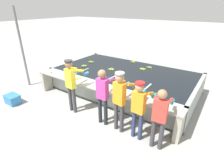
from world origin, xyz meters
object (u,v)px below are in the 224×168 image
Objects in this scene: knife_0 at (52,73)px; worker_2 at (120,96)px; worker_3 at (139,106)px; banana_bunch_ledge_0 at (78,78)px; worker_4 at (160,114)px; banana_bunch_floating_4 at (84,66)px; crate at (13,99)px; banana_bunch_floating_1 at (111,69)px; banana_bunch_floating_5 at (91,62)px; banana_bunch_floating_0 at (133,62)px; support_post_left at (22,49)px; worker_0 at (71,81)px; worker_1 at (103,92)px; banana_bunch_floating_2 at (143,69)px; banana_bunch_floating_3 at (149,67)px.

worker_2 is at bearing -7.65° from knife_0.
banana_bunch_ledge_0 is at bearing 167.52° from worker_3.
worker_4 reaches higher than banana_bunch_floating_4.
worker_2 is 6.19× the size of banana_bunch_ledge_0.
worker_2 reaches higher than crate.
banana_bunch_floating_1 is 1.36m from banana_bunch_floating_5.
worker_3 is at bearing 0.63° from worker_2.
banana_bunch_floating_5 is (-4.11, 2.40, -0.07)m from worker_4.
support_post_left is (-3.45, -3.11, 0.74)m from banana_bunch_floating_0.
crate is (-2.14, -0.89, -0.91)m from worker_0.
worker_1 is 3.42m from banana_bunch_floating_5.
banana_bunch_ledge_0 is at bearing 40.16° from crate.
worker_0 is 1.04× the size of worker_1.
banana_bunch_floating_4 is 1.42m from banana_bunch_ledge_0.
banana_bunch_floating_0 reaches higher than crate.
worker_0 is 5.03× the size of knife_0.
banana_bunch_ledge_0 reaches higher than banana_bunch_floating_4.
banana_bunch_floating_1 is (-2.79, 2.10, -0.07)m from worker_4.
banana_bunch_floating_5 is (-1.33, 0.30, 0.00)m from banana_bunch_floating_1.
banana_bunch_floating_4 is at bearing 69.56° from crate.
support_post_left is at bearing -174.57° from banana_bunch_ledge_0.
worker_1 is at bearing -61.05° from banana_bunch_floating_1.
banana_bunch_ledge_0 reaches higher than banana_bunch_floating_2.
banana_bunch_floating_3 is at bearing 68.83° from worker_0.
banana_bunch_floating_3 is at bearing 42.49° from banana_bunch_floating_1.
banana_bunch_floating_5 is 0.09× the size of support_post_left.
banana_bunch_floating_3 is 2.74m from banana_bunch_floating_4.
worker_2 is 3.73m from banana_bunch_floating_0.
banana_bunch_ledge_0 is at bearing -105.36° from banana_bunch_floating_1.
banana_bunch_floating_2 is (1.03, 0.73, 0.00)m from banana_bunch_floating_1.
worker_1 is 3.04× the size of crate.
banana_bunch_floating_1 is at bearing 14.09° from banana_bunch_floating_4.
worker_2 is (0.56, -0.01, 0.04)m from worker_1.
banana_bunch_floating_2 is at bearing 35.35° from banana_bunch_floating_1.
worker_4 is at bearing -6.20° from knife_0.
banana_bunch_floating_1 is at bearing 44.71° from knife_0.
knife_0 is (-1.89, -2.99, -0.01)m from banana_bunch_floating_0.
worker_4 reaches higher than knife_0.
worker_0 is 3.04m from banana_bunch_floating_2.
worker_2 reaches higher than worker_1.
banana_bunch_floating_0 reaches higher than knife_0.
support_post_left is (-3.13, 0.36, 0.53)m from worker_0.
support_post_left is (-5.43, 0.32, 0.64)m from worker_3.
banana_bunch_floating_0 is at bearing 76.86° from banana_bunch_ledge_0.
support_post_left is (-5.98, 0.36, 0.67)m from worker_4.
crate is at bearing -119.42° from banana_bunch_floating_0.
crate is 0.17× the size of support_post_left.
worker_0 is 2.30m from worker_3.
worker_4 is 5.60× the size of banana_bunch_floating_5.
worker_4 reaches higher than banana_bunch_floating_5.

